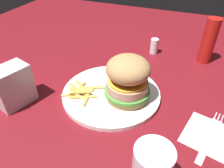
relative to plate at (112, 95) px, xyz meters
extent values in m
plane|color=maroon|center=(0.00, 0.00, -0.01)|extent=(1.60, 1.60, 0.00)
cylinder|color=white|center=(0.00, 0.00, 0.00)|extent=(0.27, 0.27, 0.01)
cylinder|color=tan|center=(0.04, 0.00, 0.01)|extent=(0.11, 0.11, 0.02)
cylinder|color=#4C9338|center=(0.04, 0.00, 0.03)|extent=(0.12, 0.12, 0.01)
cylinder|color=tan|center=(0.04, 0.00, 0.04)|extent=(0.11, 0.11, 0.02)
cylinder|color=yellow|center=(0.04, 0.00, 0.06)|extent=(0.10, 0.10, 0.01)
ellipsoid|color=tan|center=(0.04, 0.00, 0.09)|extent=(0.11, 0.11, 0.06)
cylinder|color=gold|center=(-0.09, -0.03, 0.01)|extent=(0.08, 0.04, 0.01)
cylinder|color=#E5B251|center=(-0.08, -0.02, 0.01)|extent=(0.06, 0.03, 0.01)
cylinder|color=#E5B251|center=(-0.08, -0.05, 0.01)|extent=(0.06, 0.02, 0.01)
cylinder|color=gold|center=(-0.09, -0.01, 0.01)|extent=(0.01, 0.05, 0.01)
cylinder|color=#E5B251|center=(-0.09, -0.05, 0.01)|extent=(0.06, 0.04, 0.01)
cylinder|color=gold|center=(-0.06, -0.05, 0.01)|extent=(0.07, 0.04, 0.01)
cylinder|color=#E5B251|center=(-0.05, -0.05, 0.01)|extent=(0.02, 0.07, 0.01)
cylinder|color=gold|center=(-0.06, 0.00, 0.01)|extent=(0.07, 0.03, 0.01)
cylinder|color=gold|center=(-0.07, -0.04, 0.02)|extent=(0.06, 0.03, 0.01)
cylinder|color=#E5B251|center=(-0.08, -0.03, 0.01)|extent=(0.06, 0.03, 0.01)
cylinder|color=gold|center=(-0.09, -0.01, 0.01)|extent=(0.05, 0.04, 0.01)
cube|color=white|center=(0.25, -0.05, -0.01)|extent=(0.13, 0.13, 0.00)
cube|color=silver|center=(0.25, -0.08, 0.00)|extent=(0.04, 0.11, 0.00)
cube|color=silver|center=(0.26, -0.01, 0.00)|extent=(0.03, 0.04, 0.00)
cylinder|color=silver|center=(0.28, 0.02, 0.00)|extent=(0.01, 0.03, 0.00)
cylinder|color=silver|center=(0.27, 0.02, 0.00)|extent=(0.01, 0.03, 0.00)
cylinder|color=silver|center=(0.26, 0.03, 0.00)|extent=(0.01, 0.03, 0.00)
cube|color=#B7BABF|center=(-0.22, -0.12, 0.05)|extent=(0.08, 0.10, 0.10)
cylinder|color=#B21914|center=(0.22, 0.29, 0.07)|extent=(0.04, 0.04, 0.15)
cylinder|color=white|center=(0.05, 0.29, 0.02)|extent=(0.03, 0.03, 0.06)
camera|label=1|loc=(0.17, -0.41, 0.37)|focal=33.94mm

